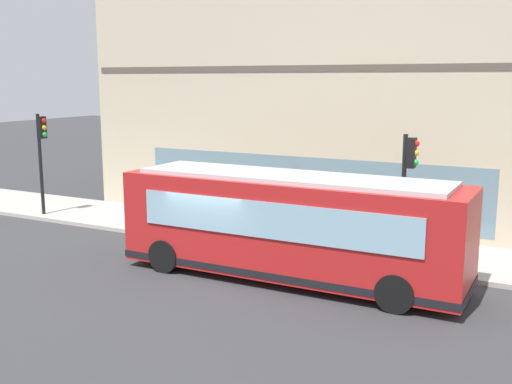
# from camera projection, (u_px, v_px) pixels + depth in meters

# --- Properties ---
(ground) EXTENTS (120.00, 120.00, 0.00)m
(ground) POSITION_uv_depth(u_px,v_px,m) (216.00, 274.00, 18.17)
(ground) COLOR #38383A
(sidewalk_curb) EXTENTS (3.86, 40.00, 0.15)m
(sidewalk_curb) POSITION_uv_depth(u_px,v_px,m) (281.00, 237.00, 22.10)
(sidewalk_curb) COLOR #B2ADA3
(sidewalk_curb) RESTS_ON ground
(building_corner) EXTENTS (9.75, 20.07, 11.12)m
(building_corner) POSITION_uv_depth(u_px,v_px,m) (348.00, 83.00, 26.99)
(building_corner) COLOR beige
(building_corner) RESTS_ON ground
(city_bus_nearside) EXTENTS (2.61, 10.04, 3.07)m
(city_bus_nearside) POSITION_uv_depth(u_px,v_px,m) (290.00, 227.00, 17.48)
(city_bus_nearside) COLOR red
(city_bus_nearside) RESTS_ON ground
(traffic_light_near_corner) EXTENTS (0.32, 0.49, 3.97)m
(traffic_light_near_corner) POSITION_uv_depth(u_px,v_px,m) (408.00, 175.00, 18.20)
(traffic_light_near_corner) COLOR black
(traffic_light_near_corner) RESTS_ON sidewalk_curb
(traffic_light_down_block) EXTENTS (0.32, 0.49, 4.18)m
(traffic_light_down_block) POSITION_uv_depth(u_px,v_px,m) (41.00, 145.00, 25.05)
(traffic_light_down_block) COLOR black
(traffic_light_down_block) RESTS_ON sidewalk_curb
(fire_hydrant) EXTENTS (0.35, 0.35, 0.74)m
(fire_hydrant) POSITION_uv_depth(u_px,v_px,m) (294.00, 224.00, 22.30)
(fire_hydrant) COLOR gold
(fire_hydrant) RESTS_ON sidewalk_curb
(pedestrian_near_building_entrance) EXTENTS (0.32, 0.32, 1.72)m
(pedestrian_near_building_entrance) POSITION_uv_depth(u_px,v_px,m) (185.00, 201.00, 23.36)
(pedestrian_near_building_entrance) COLOR #8C3F8C
(pedestrian_near_building_entrance) RESTS_ON sidewalk_curb
(pedestrian_by_light_pole) EXTENTS (0.32, 0.32, 1.60)m
(pedestrian_by_light_pole) POSITION_uv_depth(u_px,v_px,m) (240.00, 201.00, 23.66)
(pedestrian_by_light_pole) COLOR #8C3F8C
(pedestrian_by_light_pole) RESTS_ON sidewalk_curb
(newspaper_vending_box) EXTENTS (0.44, 0.43, 0.90)m
(newspaper_vending_box) POSITION_uv_depth(u_px,v_px,m) (375.00, 232.00, 20.81)
(newspaper_vending_box) COLOR #197233
(newspaper_vending_box) RESTS_ON sidewalk_curb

